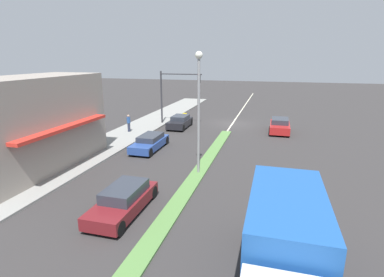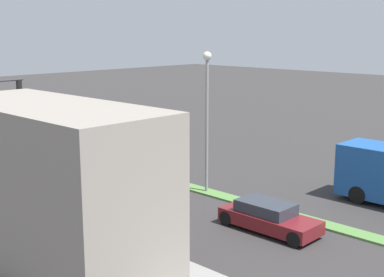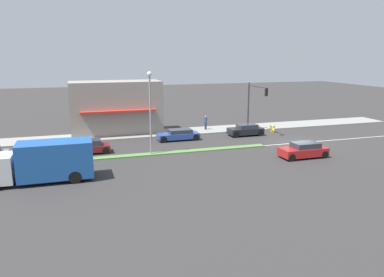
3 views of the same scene
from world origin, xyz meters
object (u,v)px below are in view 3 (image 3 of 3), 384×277
(delivery_truck, at_px, (42,162))
(sedan_maroon, at_px, (86,147))
(traffic_signal_main, at_px, (254,99))
(coupe_blue, at_px, (179,135))
(sedan_dark, at_px, (246,130))
(warning_aframe_sign, at_px, (272,129))
(street_lamp, at_px, (150,102))
(pedestrian, at_px, (206,122))
(hatchback_red, at_px, (304,150))

(delivery_truck, height_order, sedan_maroon, delivery_truck)
(traffic_signal_main, relative_size, coupe_blue, 1.27)
(sedan_maroon, distance_m, sedan_dark, 17.68)
(warning_aframe_sign, xyz_separation_m, delivery_truck, (-10.66, 24.39, 1.04))
(street_lamp, relative_size, delivery_truck, 0.98)
(warning_aframe_sign, height_order, sedan_dark, sedan_dark)
(warning_aframe_sign, relative_size, delivery_truck, 0.11)
(warning_aframe_sign, distance_m, delivery_truck, 26.64)
(warning_aframe_sign, bearing_deg, street_lamp, 109.97)
(sedan_dark, height_order, coupe_blue, sedan_dark)
(pedestrian, distance_m, sedan_maroon, 15.76)
(warning_aframe_sign, distance_m, sedan_maroon, 21.49)
(coupe_blue, bearing_deg, hatchback_red, -139.13)
(traffic_signal_main, xyz_separation_m, sedan_maroon, (-3.92, 18.95, -3.29))
(traffic_signal_main, bearing_deg, sedan_dark, 127.14)
(hatchback_red, relative_size, coupe_blue, 0.94)
(warning_aframe_sign, relative_size, sedan_maroon, 0.19)
(street_lamp, bearing_deg, delivery_truck, 119.52)
(traffic_signal_main, distance_m, sedan_maroon, 19.63)
(warning_aframe_sign, relative_size, sedan_dark, 0.22)
(sedan_dark, bearing_deg, delivery_truck, 115.85)
(sedan_maroon, bearing_deg, sedan_dark, -80.89)
(traffic_signal_main, relative_size, sedan_dark, 1.45)
(delivery_truck, distance_m, sedan_maroon, 7.92)
(street_lamp, height_order, sedan_dark, street_lamp)
(street_lamp, relative_size, coupe_blue, 1.67)
(traffic_signal_main, relative_size, hatchback_red, 1.35)
(delivery_truck, relative_size, coupe_blue, 1.70)
(warning_aframe_sign, xyz_separation_m, sedan_dark, (-0.66, 3.75, 0.20))
(warning_aframe_sign, height_order, coupe_blue, coupe_blue)
(street_lamp, height_order, sedan_maroon, street_lamp)
(warning_aframe_sign, relative_size, coupe_blue, 0.19)
(sedan_maroon, bearing_deg, pedestrian, -63.86)
(street_lamp, xyz_separation_m, sedan_maroon, (2.20, 5.65, -4.17))
(traffic_signal_main, distance_m, pedestrian, 6.37)
(sedan_dark, xyz_separation_m, hatchback_red, (-10.00, -0.81, 0.02))
(traffic_signal_main, distance_m, hatchback_red, 11.61)
(street_lamp, height_order, warning_aframe_sign, street_lamp)
(traffic_signal_main, relative_size, delivery_truck, 0.75)
(street_lamp, relative_size, hatchback_red, 1.78)
(traffic_signal_main, xyz_separation_m, delivery_truck, (-11.12, 22.13, -2.43))
(pedestrian, bearing_deg, traffic_signal_main, -122.17)
(street_lamp, bearing_deg, coupe_blue, -38.47)
(sedan_maroon, bearing_deg, hatchback_red, -111.50)
(pedestrian, relative_size, delivery_truck, 0.22)
(street_lamp, bearing_deg, warning_aframe_sign, -70.03)
(traffic_signal_main, distance_m, delivery_truck, 24.89)
(street_lamp, xyz_separation_m, warning_aframe_sign, (5.66, -15.56, -4.35))
(sedan_maroon, bearing_deg, delivery_truck, 156.16)
(warning_aframe_sign, height_order, hatchback_red, hatchback_red)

